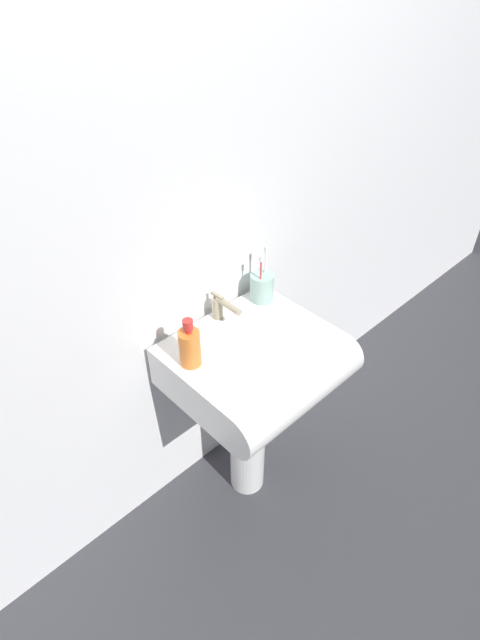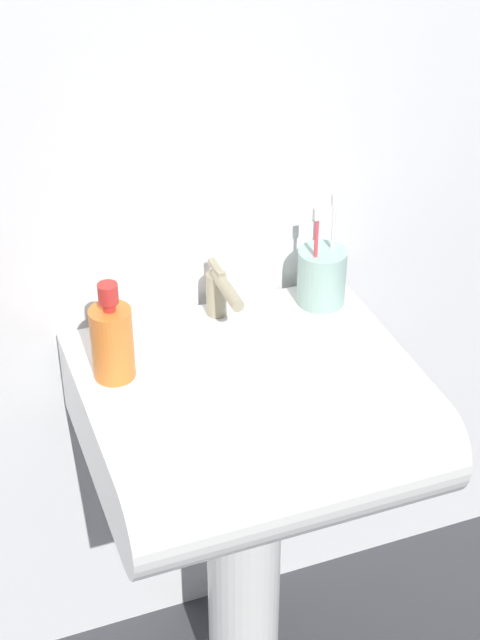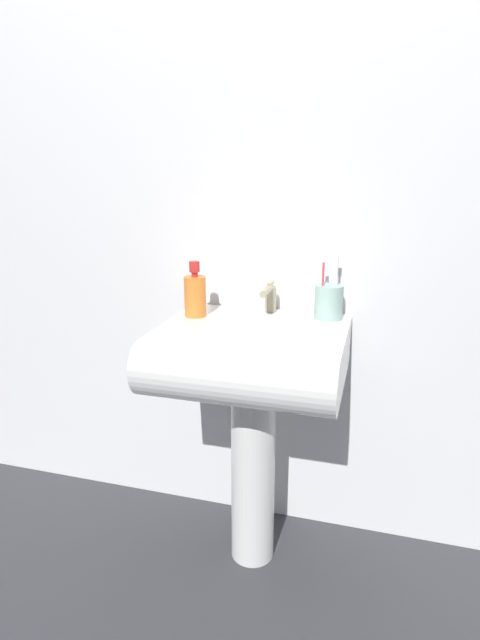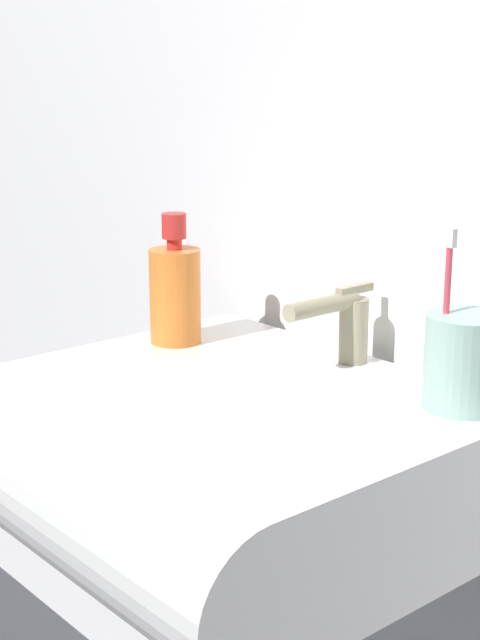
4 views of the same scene
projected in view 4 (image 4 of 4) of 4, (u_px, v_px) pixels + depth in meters
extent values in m
cube|color=white|center=(402.00, 31.00, 1.18)|extent=(5.00, 0.05, 2.40)
cube|color=white|center=(245.00, 452.00, 1.15)|extent=(0.54, 0.41, 0.16)
cylinder|color=white|center=(97.00, 502.00, 1.02)|extent=(0.54, 0.16, 0.16)
cylinder|color=tan|center=(353.00, 330.00, 1.21)|extent=(0.04, 0.04, 0.08)
cylinder|color=tan|center=(322.00, 306.00, 1.17)|extent=(0.02, 0.11, 0.02)
cube|color=tan|center=(355.00, 289.00, 1.20)|extent=(0.01, 0.06, 0.01)
cylinder|color=#99BFB2|center=(464.00, 362.00, 1.05)|extent=(0.09, 0.09, 0.10)
cylinder|color=#D83F4C|center=(446.00, 320.00, 1.05)|extent=(0.01, 0.01, 0.16)
cube|color=white|center=(450.00, 238.00, 1.03)|extent=(0.01, 0.01, 0.02)
cylinder|color=orange|center=(175.00, 296.00, 1.29)|extent=(0.07, 0.07, 0.13)
cylinder|color=red|center=(174.00, 244.00, 1.27)|extent=(0.02, 0.02, 0.01)
cylinder|color=red|center=(174.00, 226.00, 1.27)|extent=(0.03, 0.03, 0.03)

